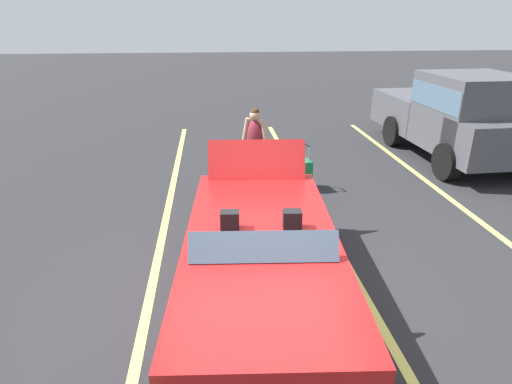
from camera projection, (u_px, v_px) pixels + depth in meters
ground_plane at (261, 304)px, 5.29m from camera, size 80.00×80.00×0.00m
lot_line_near at (147, 311)px, 5.16m from camera, size 18.00×0.12×0.01m
lot_line_mid at (365, 297)px, 5.42m from camera, size 18.00×0.12×0.01m
convertible_car at (262, 271)px, 4.88m from camera, size 4.29×2.07×1.52m
suitcase_large_black at (244, 186)px, 7.95m from camera, size 0.55×0.52×0.74m
suitcase_medium_bright at (303, 174)px, 8.70m from camera, size 0.44×0.32×0.93m
traveler_person at (255, 145)px, 8.48m from camera, size 0.39×0.56×1.65m
parked_pickup_truck_far at (458, 115)px, 10.21m from camera, size 5.06×2.19×2.10m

